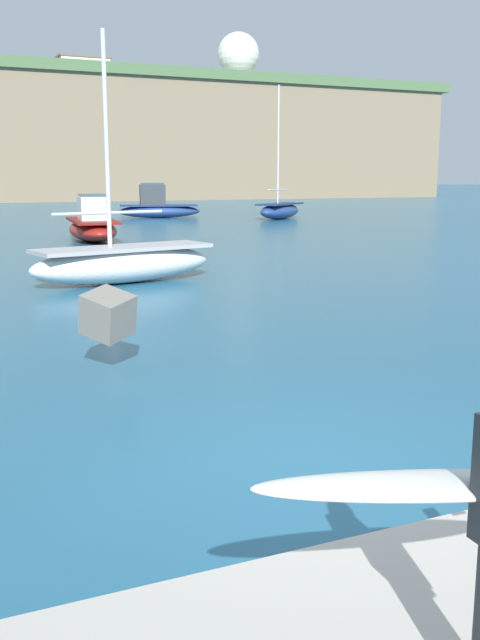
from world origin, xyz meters
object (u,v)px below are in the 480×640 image
object	(u,v)px
boat_near_centre	(280,210)
boat_mid_left	(93,226)
boat_near_right	(124,262)
radar_dome	(238,59)
station_building_central	(83,76)
boat_far_left	(158,207)

from	to	relation	value
boat_near_centre	boat_mid_left	bearing A→B (deg)	-142.84
boat_near_right	radar_dome	size ratio (longest dim) A/B	0.74
boat_mid_left	station_building_central	size ratio (longest dim) A/B	0.74
radar_dome	station_building_central	size ratio (longest dim) A/B	1.14
boat_far_left	station_building_central	distance (m)	68.85
boat_mid_left	station_building_central	bearing A→B (deg)	77.67
boat_near_centre	boat_near_right	size ratio (longest dim) A/B	1.34
boat_near_centre	boat_mid_left	xyz separation A→B (m)	(-15.14, -11.47, 0.05)
boat_near_centre	radar_dome	distance (m)	67.66
radar_dome	boat_near_centre	bearing A→B (deg)	-111.62
boat_far_left	station_building_central	xyz separation A→B (m)	(9.78, 66.00, 16.98)
boat_mid_left	boat_far_left	xyz separation A→B (m)	(8.17, 16.17, 0.06)
boat_far_left	radar_dome	distance (m)	66.41
boat_near_centre	boat_mid_left	distance (m)	18.99
boat_near_right	boat_far_left	xyz separation A→B (m)	(10.34, 29.24, 0.17)
boat_near_centre	boat_far_left	distance (m)	8.40
boat_near_right	radar_dome	xyz separation A→B (m)	(41.20, 84.83, 19.33)
boat_near_right	boat_mid_left	bearing A→B (deg)	80.60
radar_dome	station_building_central	distance (m)	23.61
station_building_central	boat_near_right	bearing A→B (deg)	-101.93
boat_near_centre	radar_dome	bearing A→B (deg)	68.38
boat_near_centre	radar_dome	size ratio (longest dim) A/B	0.98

